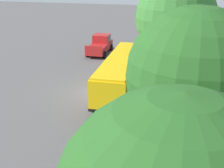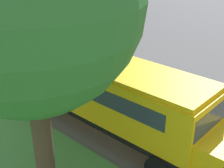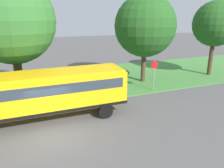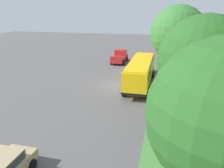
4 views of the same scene
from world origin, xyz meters
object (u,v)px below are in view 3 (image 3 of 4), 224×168
oak_tree_beside_bus (12,20)px  stop_sign (154,72)px  school_bus (39,92)px  oak_tree_roadside_mid (145,26)px  oak_tree_far_end (215,24)px

oak_tree_beside_bus → stop_sign: (1.79, 11.10, -4.52)m
school_bus → oak_tree_roadside_mid: 12.26m
school_bus → oak_tree_far_end: size_ratio=1.53×
oak_tree_beside_bus → oak_tree_roadside_mid: 11.75m
oak_tree_beside_bus → school_bus: bearing=16.4°
oak_tree_beside_bus → oak_tree_far_end: bearing=91.6°
school_bus → oak_tree_beside_bus: (-4.07, -1.20, 4.34)m
oak_tree_far_end → stop_sign: bearing=-75.1°
school_bus → oak_tree_roadside_mid: (-5.19, 10.48, 3.69)m
stop_sign → oak_tree_far_end: bearing=104.9°
stop_sign → oak_tree_roadside_mid: bearing=168.9°
oak_tree_beside_bus → oak_tree_roadside_mid: (-1.12, 11.67, -0.65)m
oak_tree_beside_bus → oak_tree_far_end: size_ratio=1.15×
oak_tree_roadside_mid → stop_sign: 4.88m
oak_tree_roadside_mid → stop_sign: oak_tree_roadside_mid is taller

